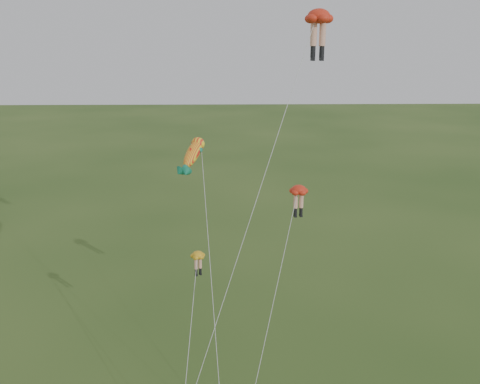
{
  "coord_description": "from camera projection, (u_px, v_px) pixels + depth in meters",
  "views": [
    {
      "loc": [
        0.78,
        -24.96,
        21.57
      ],
      "look_at": [
        1.5,
        6.0,
        12.48
      ],
      "focal_mm": 40.0,
      "sensor_mm": 36.0,
      "label": 1
    }
  ],
  "objects": [
    {
      "name": "legs_kite_red_high",
      "position": [
        317.0,
        24.0,
        30.58
      ],
      "size": [
        9.16,
        9.03,
        23.06
      ],
      "rotation": [
        0.0,
        0.0,
        0.04
      ],
      "color": "red",
      "rests_on": "ground"
    },
    {
      "name": "legs_kite_red_mid",
      "position": [
        298.0,
        197.0,
        34.1
      ],
      "size": [
        4.82,
        10.31,
        12.39
      ],
      "rotation": [
        0.0,
        0.0,
        0.2
      ],
      "color": "red",
      "rests_on": "ground"
    },
    {
      "name": "legs_kite_yellow",
      "position": [
        197.0,
        265.0,
        32.85
      ],
      "size": [
        1.53,
        9.59,
        8.74
      ],
      "rotation": [
        0.0,
        0.0,
        0.52
      ],
      "color": "gold",
      "rests_on": "ground"
    },
    {
      "name": "fish_kite",
      "position": [
        193.0,
        154.0,
        33.56
      ],
      "size": [
        2.88,
        9.87,
        15.56
      ],
      "rotation": [
        0.57,
        0.0,
        -0.41
      ],
      "color": "yellow",
      "rests_on": "ground"
    }
  ]
}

